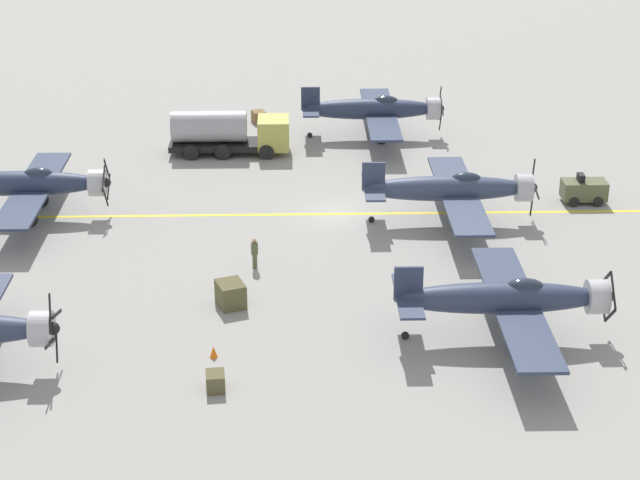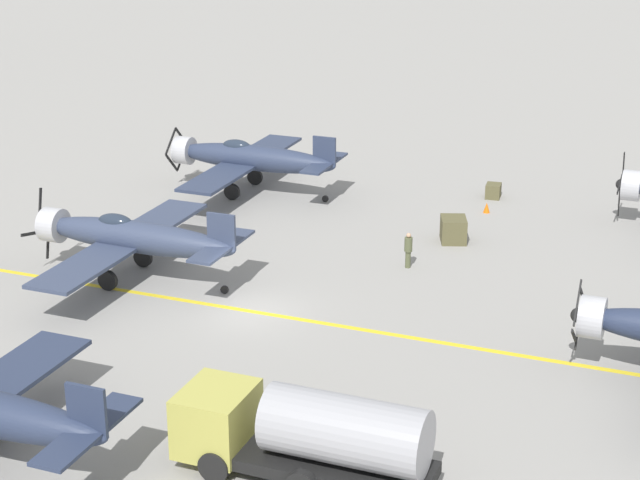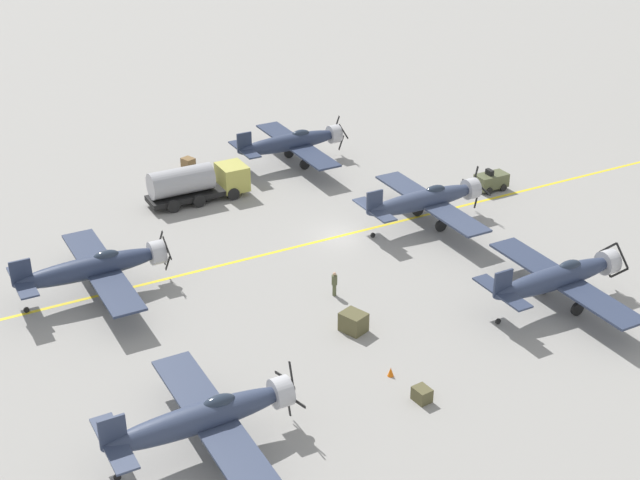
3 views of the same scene
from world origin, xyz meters
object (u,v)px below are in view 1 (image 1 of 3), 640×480
tow_tractor (584,190)px  traffic_cone (214,352)px  airplane_mid_right (508,299)px  supply_crate_outboard (215,381)px  supply_crate_mid_lane (259,117)px  supply_crate_by_tanker (231,294)px  airplane_mid_center (453,189)px  airplane_mid_left (375,109)px  ground_crew_walking (255,252)px  fuel_tanker (230,132)px  airplane_near_center (27,184)px

tow_tractor → traffic_cone: size_ratio=4.73×
airplane_mid_right → supply_crate_outboard: bearing=-76.5°
supply_crate_outboard → traffic_cone: bearing=-174.5°
supply_crate_outboard → supply_crate_mid_lane: bearing=178.7°
supply_crate_by_tanker → supply_crate_outboard: 7.62m
airplane_mid_right → traffic_cone: airplane_mid_right is taller
airplane_mid_center → tow_tractor: 8.82m
airplane_mid_left → airplane_mid_center: bearing=-5.3°
supply_crate_outboard → supply_crate_by_tanker: bearing=178.1°
airplane_mid_left → supply_crate_outboard: bearing=-32.8°
airplane_mid_right → ground_crew_walking: (-7.70, -11.63, -1.09)m
airplane_mid_center → ground_crew_walking: bearing=-51.2°
supply_crate_mid_lane → airplane_mid_center: bearing=31.4°
traffic_cone → fuel_tanker: bearing=-178.7°
airplane_mid_left → traffic_cone: bearing=-34.5°
airplane_mid_center → traffic_cone: bearing=-29.2°
supply_crate_mid_lane → supply_crate_outboard: (36.49, -0.82, -0.04)m
airplane_mid_left → fuel_tanker: size_ratio=1.50×
fuel_tanker → ground_crew_walking: size_ratio=4.75×
airplane_mid_center → airplane_mid_left: bearing=-157.1°
airplane_mid_left → supply_crate_mid_lane: bearing=-130.8°
tow_tractor → supply_crate_outboard: tow_tractor is taller
fuel_tanker → ground_crew_walking: bearing=6.9°
supply_crate_by_tanker → supply_crate_outboard: supply_crate_by_tanker is taller
airplane_near_center → tow_tractor: size_ratio=4.62×
fuel_tanker → supply_crate_mid_lane: 7.07m
airplane_mid_center → airplane_mid_left: (-15.27, -3.27, 0.00)m
airplane_mid_right → ground_crew_walking: size_ratio=7.13×
traffic_cone → tow_tractor: bearing=130.4°
ground_crew_walking → supply_crate_by_tanker: ground_crew_walking is taller
airplane_mid_right → airplane_near_center: bearing=-125.1°
airplane_mid_left → ground_crew_walking: 22.55m
airplane_mid_center → airplane_mid_right: (13.56, 0.59, 0.00)m
airplane_mid_right → fuel_tanker: bearing=-155.8°
airplane_mid_right → supply_crate_mid_lane: bearing=-163.6°
ground_crew_walking → supply_crate_outboard: size_ratio=1.78×
supply_crate_mid_lane → tow_tractor: bearing=50.9°
fuel_tanker → supply_crate_mid_lane: fuel_tanker is taller
airplane_near_center → airplane_mid_center: 24.32m
fuel_tanker → airplane_mid_center: bearing=47.6°
airplane_mid_left → fuel_tanker: 10.47m
airplane_mid_center → fuel_tanker: 17.92m
fuel_tanker → tow_tractor: fuel_tanker is taller
airplane_near_center → supply_crate_by_tanker: 16.78m
fuel_tanker → supply_crate_outboard: bearing=1.7°
airplane_mid_center → supply_crate_by_tanker: airplane_mid_center is taller
ground_crew_walking → tow_tractor: bearing=114.1°
ground_crew_walking → supply_crate_outboard: ground_crew_walking is taller
airplane_near_center → airplane_mid_center: bearing=100.0°
airplane_mid_left → tow_tractor: bearing=25.3°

